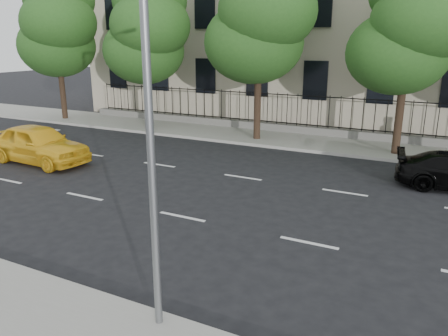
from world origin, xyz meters
name	(u,v)px	position (x,y,z in m)	size (l,w,h in m)	color
ground	(131,250)	(0.00, 0.00, 0.00)	(120.00, 120.00, 0.00)	black
far_sidewalk	(297,141)	(0.00, 14.00, 0.07)	(60.00, 4.00, 0.15)	gray
lane_markings	(216,194)	(0.00, 4.75, 0.01)	(49.60, 4.62, 0.01)	silver
iron_fence	(307,125)	(0.00, 15.70, 0.65)	(30.00, 0.50, 2.20)	slate
street_light	(165,45)	(2.50, -1.77, 5.15)	(0.25, 3.32, 8.05)	slate
tree_a	(58,25)	(-15.96, 13.36, 6.13)	(5.71, 5.31, 9.39)	#382619
tree_b	(148,29)	(-8.96, 13.36, 5.84)	(5.53, 5.12, 8.97)	#382619
tree_c	(261,15)	(-1.96, 13.36, 6.41)	(5.89, 5.50, 9.80)	#382619
tree_d	(411,25)	(5.04, 13.36, 5.84)	(5.34, 4.94, 8.84)	#382619
yellow_taxi	(38,144)	(-8.94, 4.93, 0.85)	(2.01, 4.98, 1.70)	yellow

